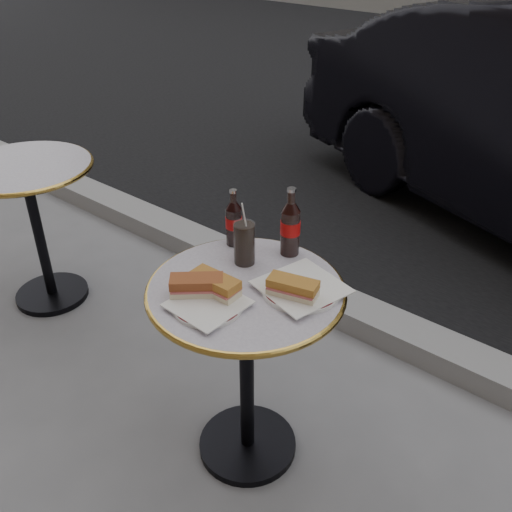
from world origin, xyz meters
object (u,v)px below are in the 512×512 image
Objects in this scene: plate_left at (208,306)px; cola_bottle_right at (291,222)px; cola_glass at (244,243)px; cola_bottle_left at (234,217)px; plate_right at (301,289)px; bistro_table at (247,374)px.

plate_left is 0.86× the size of cola_bottle_right.
cola_bottle_right is 0.17m from cola_glass.
cola_glass is (-0.07, 0.25, 0.07)m from plate_left.
plate_left is at bearing -90.74° from cola_bottle_right.
cola_bottle_left is 0.20m from cola_bottle_right.
cola_bottle_right is at bearing 20.92° from cola_bottle_left.
cola_bottle_left is 0.13m from cola_glass.
cola_glass is (-0.24, 0.01, 0.07)m from plate_right.
cola_glass is at bearing -33.41° from cola_bottle_left.
plate_right is 0.25m from cola_bottle_right.
plate_left is at bearing -124.22° from plate_right.
plate_right is 1.02× the size of cola_bottle_right.
cola_bottle_left reaches higher than bistro_table.
plate_right reaches higher than bistro_table.
cola_bottle_left is (-0.34, 0.08, 0.10)m from plate_right.
bistro_table is 5.03× the size of cola_glass.
plate_left is 1.43× the size of cola_glass.
bistro_table is 0.40m from plate_left.
cola_glass reaches higher than plate_right.
bistro_table is 0.55m from cola_bottle_right.
plate_right is at bearing 55.78° from plate_left.
bistro_table is 2.99× the size of plate_right.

